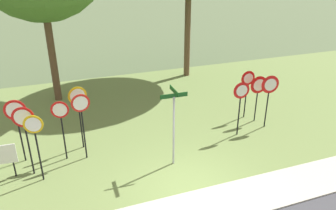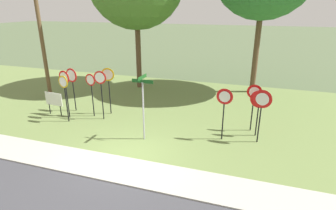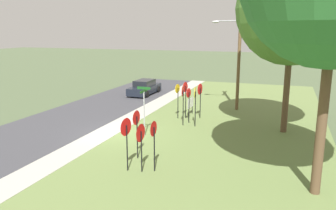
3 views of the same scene
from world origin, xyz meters
name	(u,v)px [view 2 (image 2 of 3)]	position (x,y,z in m)	size (l,w,h in m)	color
ground_plane	(126,158)	(0.00, 0.00, 0.00)	(160.00, 160.00, 0.00)	#4C5B3D
sidewalk_strip	(116,168)	(0.00, -0.80, 0.03)	(44.00, 1.60, 0.06)	#ADAA9E
grass_median	(172,107)	(0.00, 6.00, 0.02)	(44.00, 12.00, 0.04)	olive
stop_sign_near_left	(91,86)	(-3.54, 3.30, 1.70)	(0.62, 0.14, 2.33)	black
stop_sign_near_right	(64,89)	(-4.38, 2.26, 1.76)	(0.61, 0.14, 2.42)	black
stop_sign_far_left	(65,84)	(-4.68, 2.73, 1.88)	(0.70, 0.15, 2.54)	black
stop_sign_far_center	(108,81)	(-2.86, 3.91, 1.89)	(0.69, 0.15, 2.56)	black
stop_sign_far_right	(101,85)	(-2.84, 3.11, 1.89)	(0.66, 0.12, 2.57)	black
stop_sign_center_tall	(72,80)	(-4.98, 3.70, 1.82)	(0.76, 0.16, 2.43)	black
yield_sign_near_left	(224,102)	(3.35, 2.72, 1.79)	(0.70, 0.12, 2.35)	black
yield_sign_near_right	(259,103)	(4.77, 3.56, 1.63)	(0.79, 0.12, 2.15)	black
yield_sign_far_left	(254,97)	(4.52, 4.06, 1.72)	(0.68, 0.11, 2.26)	black
yield_sign_far_right	(262,104)	(4.86, 2.92, 1.81)	(0.78, 0.16, 2.38)	black
street_name_post	(143,102)	(0.07, 1.69, 1.77)	(0.96, 0.82, 2.90)	#9EA0A8
utility_pole	(37,16)	(-8.49, 5.62, 5.04)	(2.10, 2.27, 9.30)	brown
notice_board	(54,100)	(-5.64, 2.84, 0.87)	(1.10, 0.11, 1.25)	black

